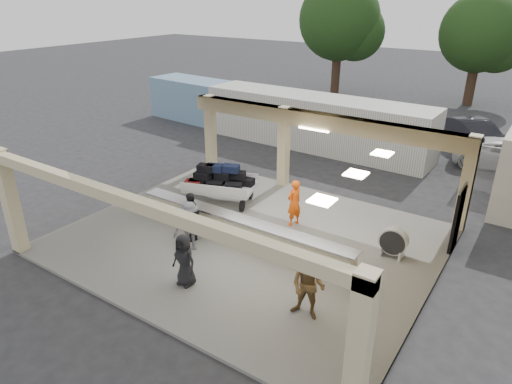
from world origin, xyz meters
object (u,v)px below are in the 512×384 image
Objects in this scene: luggage_cart at (219,181)px; drum_fan at (394,241)px; container_blue at (217,104)px; passenger_d at (184,260)px; passenger_a at (308,286)px; car_white_a at (508,155)px; container_white at (315,122)px; baggage_counter at (241,231)px; baggage_handler at (294,203)px; passenger_c at (190,226)px; passenger_b at (191,216)px; car_dark at (474,135)px.

drum_fan is (7.15, -0.21, -0.34)m from luggage_cart.
passenger_d is at bearing -50.10° from container_blue.
passenger_a is 15.52m from car_white_a.
container_white is at bearing 103.38° from passenger_d.
baggage_counter is 14.66m from car_white_a.
baggage_handler reaches higher than drum_fan.
container_blue is (-7.24, 0.66, -0.08)m from container_white.
passenger_c is 0.17× the size of container_blue.
passenger_d is at bearing -76.12° from container_white.
luggage_cart is at bearing -46.74° from container_blue.
car_white_a is (7.90, 13.86, -0.27)m from passenger_b.
passenger_a is 0.19× the size of container_blue.
drum_fan is at bearing 161.44° from car_white_a.
container_blue reaches higher than baggage_counter.
container_blue reaches higher than luggage_cart.
passenger_d is (1.58, -2.09, -0.06)m from passenger_b.
passenger_a reaches higher than passenger_d.
container_blue reaches higher than baggage_handler.
passenger_a is at bearing 50.86° from baggage_handler.
baggage_handler reaches higher than passenger_d.
passenger_a reaches higher than passenger_c.
baggage_counter is at bearing -151.59° from car_dark.
luggage_cart is at bearing 124.92° from passenger_b.
baggage_handler is at bearing 9.08° from passenger_c.
passenger_d reaches higher than car_white_a.
luggage_cart is 0.24× the size of container_white.
baggage_counter is 2.38m from baggage_handler.
baggage_counter is 4.83× the size of passenger_c.
luggage_cart is 1.79× the size of passenger_b.
container_white reaches higher than baggage_handler.
passenger_a is at bearing -40.29° from container_blue.
passenger_d is (-0.75, -4.95, -0.07)m from baggage_handler.
car_dark is (4.38, 18.09, -0.09)m from passenger_d.
car_white_a is at bearing 31.79° from luggage_cart.
baggage_counter is 11.47m from container_white.
passenger_c reaches higher than car_white_a.
passenger_c is (-1.91, -3.40, -0.01)m from baggage_handler.
car_dark is 15.07m from container_blue.
container_blue is at bearing 126.44° from passenger_d.
baggage_counter is 15.57m from container_blue.
luggage_cart is 1.79× the size of baggage_handler.
drum_fan is at bearing -48.66° from container_white.
passenger_a is (2.83, -4.27, 0.08)m from baggage_handler.
passenger_c is at bearing -154.18° from car_dark.
baggage_handler is 1.02× the size of passenger_c.
passenger_c is at bearing -38.41° from passenger_b.
car_dark is at bearing 83.65° from passenger_b.
passenger_c is (-5.61, -3.26, 0.31)m from drum_fan.
passenger_b is 2.62m from passenger_d.
baggage_handler is 0.36× the size of car_dark.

